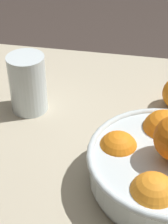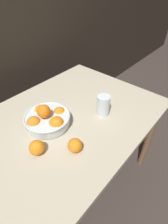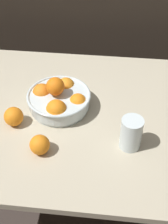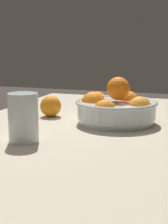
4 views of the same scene
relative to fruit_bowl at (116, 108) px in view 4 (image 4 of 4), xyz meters
The scene contains 5 objects.
dining_table 0.16m from the fruit_bowl, 17.69° to the right, with size 1.30×0.89×0.74m.
fruit_bowl is the anchor object (origin of this frame).
juice_glass 0.35m from the fruit_bowl, 31.06° to the right, with size 0.08×0.08×0.13m.
orange_loose_near_bowl 0.20m from the fruit_bowl, 145.18° to the right, with size 0.08×0.08×0.08m, color orange.
orange_loose_front 0.25m from the fruit_bowl, 96.90° to the right, with size 0.07×0.07×0.07m, color orange.
Camera 4 is at (1.07, 0.31, 1.01)m, focal length 60.00 mm.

